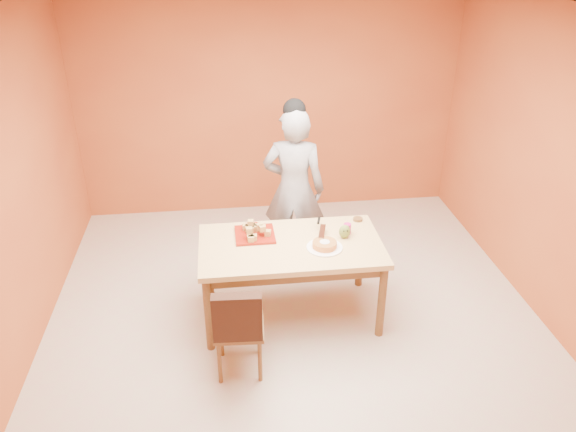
{
  "coord_description": "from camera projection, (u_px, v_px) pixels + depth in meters",
  "views": [
    {
      "loc": [
        -0.57,
        -3.95,
        3.26
      ],
      "look_at": [
        -0.05,
        0.3,
        1.0
      ],
      "focal_mm": 35.0,
      "sensor_mm": 36.0,
      "label": 1
    }
  ],
  "objects": [
    {
      "name": "floor",
      "position": [
        297.0,
        329.0,
        5.05
      ],
      "size": [
        5.0,
        5.0,
        0.0
      ],
      "primitive_type": "plane",
      "color": "beige",
      "rests_on": "ground"
    },
    {
      "name": "ceiling",
      "position": [
        300.0,
        14.0,
        3.79
      ],
      "size": [
        5.0,
        5.0,
        0.0
      ],
      "primitive_type": "plane",
      "rotation": [
        3.14,
        0.0,
        0.0
      ],
      "color": "white",
      "rests_on": "wall_back"
    },
    {
      "name": "wall_back",
      "position": [
        269.0,
        104.0,
        6.61
      ],
      "size": [
        4.5,
        0.0,
        4.5
      ],
      "primitive_type": "plane",
      "rotation": [
        1.57,
        0.0,
        0.0
      ],
      "color": "#B95D2A",
      "rests_on": "floor"
    },
    {
      "name": "wall_left",
      "position": [
        0.0,
        210.0,
        4.18
      ],
      "size": [
        0.0,
        5.0,
        5.0
      ],
      "primitive_type": "plane",
      "rotation": [
        1.57,
        0.0,
        1.57
      ],
      "color": "#B95D2A",
      "rests_on": "floor"
    },
    {
      "name": "wall_right",
      "position": [
        566.0,
        180.0,
        4.66
      ],
      "size": [
        0.0,
        5.0,
        5.0
      ],
      "primitive_type": "plane",
      "rotation": [
        1.57,
        0.0,
        -1.57
      ],
      "color": "#B95D2A",
      "rests_on": "floor"
    },
    {
      "name": "dining_table",
      "position": [
        291.0,
        253.0,
        4.94
      ],
      "size": [
        1.6,
        0.9,
        0.76
      ],
      "color": "#E9BF7A",
      "rests_on": "floor"
    },
    {
      "name": "dining_chair",
      "position": [
        239.0,
        326.0,
        4.4
      ],
      "size": [
        0.41,
        0.48,
        0.85
      ],
      "rotation": [
        0.0,
        0.0,
        -0.06
      ],
      "color": "brown",
      "rests_on": "floor"
    },
    {
      "name": "pastry_pile",
      "position": [
        255.0,
        229.0,
        4.99
      ],
      "size": [
        0.32,
        0.32,
        0.1
      ],
      "primitive_type": null,
      "color": "tan",
      "rests_on": "pastry_platter"
    },
    {
      "name": "person",
      "position": [
        294.0,
        190.0,
        5.66
      ],
      "size": [
        0.7,
        0.54,
        1.71
      ],
      "primitive_type": "imported",
      "rotation": [
        0.0,
        0.0,
        2.91
      ],
      "color": "#98989B",
      "rests_on": "floor"
    },
    {
      "name": "pastry_platter",
      "position": [
        255.0,
        235.0,
        5.02
      ],
      "size": [
        0.35,
        0.35,
        0.02
      ],
      "primitive_type": "cube",
      "rotation": [
        0.0,
        0.0,
        0.01
      ],
      "color": "maroon",
      "rests_on": "dining_table"
    },
    {
      "name": "red_dinner_plate",
      "position": [
        253.0,
        229.0,
        5.12
      ],
      "size": [
        0.26,
        0.26,
        0.02
      ],
      "primitive_type": "cylinder",
      "rotation": [
        0.0,
        0.0,
        -0.01
      ],
      "color": "maroon",
      "rests_on": "dining_table"
    },
    {
      "name": "white_cake_plate",
      "position": [
        325.0,
        247.0,
        4.83
      ],
      "size": [
        0.4,
        0.4,
        0.01
      ],
      "primitive_type": "cylinder",
      "rotation": [
        0.0,
        0.0,
        -0.34
      ],
      "color": "white",
      "rests_on": "dining_table"
    },
    {
      "name": "sponge_cake",
      "position": [
        325.0,
        245.0,
        4.82
      ],
      "size": [
        0.23,
        0.23,
        0.05
      ],
      "primitive_type": "cylinder",
      "rotation": [
        0.0,
        0.0,
        0.07
      ],
      "color": "orange",
      "rests_on": "white_cake_plate"
    },
    {
      "name": "cake_server",
      "position": [
        322.0,
        231.0,
        4.96
      ],
      "size": [
        0.11,
        0.26,
        0.01
      ],
      "primitive_type": "cube",
      "rotation": [
        0.0,
        0.0,
        -0.26
      ],
      "color": "silver",
      "rests_on": "sponge_cake"
    },
    {
      "name": "egg_ornament",
      "position": [
        345.0,
        231.0,
        4.96
      ],
      "size": [
        0.12,
        0.11,
        0.13
      ],
      "primitive_type": "ellipsoid",
      "rotation": [
        0.0,
        0.0,
        -0.34
      ],
      "color": "olive",
      "rests_on": "dining_table"
    },
    {
      "name": "magenta_glass",
      "position": [
        347.0,
        229.0,
        5.04
      ],
      "size": [
        0.07,
        0.07,
        0.1
      ],
      "primitive_type": "cylinder",
      "rotation": [
        0.0,
        0.0,
        0.02
      ],
      "color": "#B71B68",
      "rests_on": "dining_table"
    },
    {
      "name": "checker_tin",
      "position": [
        358.0,
        219.0,
        5.27
      ],
      "size": [
        0.11,
        0.11,
        0.03
      ],
      "primitive_type": "cylinder",
      "rotation": [
        0.0,
        0.0,
        0.29
      ],
      "color": "#3B2610",
      "rests_on": "dining_table"
    }
  ]
}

